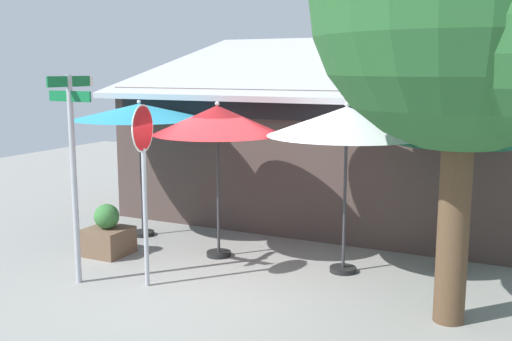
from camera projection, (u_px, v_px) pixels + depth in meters
ground_plane at (218, 284)px, 9.57m from camera, size 28.00×28.00×0.10m
cafe_building at (343, 146)px, 13.99m from camera, size 9.34×5.97×4.17m
street_sign_post at (73, 159)px, 9.19m from camera, size 0.83×0.89×3.23m
stop_sign at (144, 163)px, 9.05m from camera, size 0.16×0.70×2.80m
patio_umbrella_teal_left at (139, 112)px, 11.78m from camera, size 2.61×2.61×2.72m
patio_umbrella_crimson_center at (217, 121)px, 10.44m from camera, size 2.26×2.26×2.76m
patio_umbrella_ivory_right at (347, 122)px, 9.59m from camera, size 2.55×2.55×2.80m
patio_umbrella_forest_green_far_right at (459, 131)px, 9.70m from camera, size 2.12×2.12×2.64m
shade_tree at (489, 3)px, 7.13m from camera, size 4.37×3.86×6.13m
sidewalk_planter at (107, 235)px, 10.89m from camera, size 0.75×0.75×0.93m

